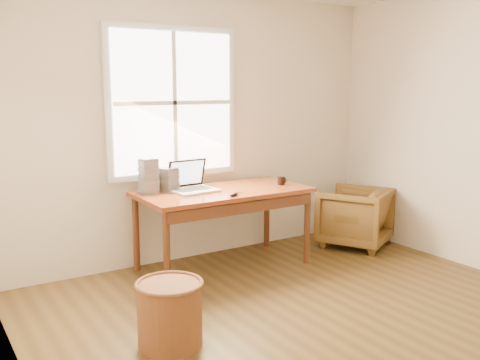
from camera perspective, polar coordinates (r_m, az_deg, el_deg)
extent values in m
cube|color=brown|center=(3.87, 12.47, -16.57)|extent=(4.00, 4.50, 0.02)
cube|color=beige|center=(5.32, -4.36, 5.59)|extent=(4.00, 0.02, 2.60)
cube|color=beige|center=(2.51, -21.05, 0.02)|extent=(0.02, 4.50, 2.60)
cube|color=silver|center=(5.14, -7.18, 8.18)|extent=(1.32, 0.05, 1.42)
cube|color=white|center=(5.11, -7.04, 8.17)|extent=(1.20, 0.02, 1.30)
cube|color=silver|center=(5.10, -6.99, 8.17)|extent=(0.04, 0.02, 1.30)
cube|color=silver|center=(5.10, -6.99, 8.17)|extent=(1.20, 0.02, 0.04)
cube|color=brown|center=(5.00, -1.81, -1.27)|extent=(1.60, 0.80, 0.04)
imported|color=brown|center=(5.89, 12.13, -3.87)|extent=(0.92, 0.93, 0.63)
cylinder|color=brown|center=(3.67, -7.49, -14.04)|extent=(0.50, 0.50, 0.43)
ellipsoid|color=black|center=(4.69, -0.69, -1.55)|extent=(0.11, 0.09, 0.03)
cylinder|color=black|center=(5.25, 4.41, -0.07)|extent=(0.10, 0.10, 0.08)
cube|color=silver|center=(5.03, -9.58, 0.58)|extent=(0.19, 0.18, 0.29)
cube|color=#29292F|center=(4.93, -7.56, 0.04)|extent=(0.18, 0.17, 0.22)
cube|color=#A5A3B1|center=(4.85, -9.71, 0.44)|extent=(0.16, 0.14, 0.32)
cube|color=#B9BDC5|center=(5.04, -7.98, 0.11)|extent=(0.20, 0.19, 0.20)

